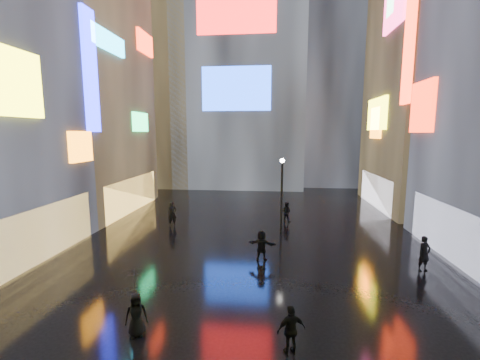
# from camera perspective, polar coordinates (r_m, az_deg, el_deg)

# --- Properties ---
(ground) EXTENTS (140.00, 140.00, 0.00)m
(ground) POSITION_cam_1_polar(r_m,az_deg,el_deg) (22.15, 2.15, -9.86)
(ground) COLOR black
(ground) RESTS_ON ground
(building_left_far) EXTENTS (10.28, 12.00, 22.00)m
(building_left_far) POSITION_cam_1_polar(r_m,az_deg,el_deg) (32.33, -27.53, 14.65)
(building_left_far) COLOR black
(building_left_far) RESTS_ON ground
(building_right_far) EXTENTS (10.28, 12.00, 28.00)m
(building_right_far) POSITION_cam_1_polar(r_m,az_deg,el_deg) (34.99, 32.36, 18.74)
(building_right_far) COLOR black
(building_right_far) RESTS_ON ground
(tower_main) EXTENTS (16.00, 14.20, 42.00)m
(tower_main) POSITION_cam_1_polar(r_m,az_deg,el_deg) (47.33, 0.40, 25.67)
(tower_main) COLOR black
(tower_main) RESTS_ON ground
(tower_flank_right) EXTENTS (12.00, 12.00, 34.00)m
(tower_flank_right) POSITION_cam_1_polar(r_m,az_deg,el_deg) (48.67, 15.78, 20.00)
(tower_flank_right) COLOR black
(tower_flank_right) RESTS_ON ground
(tower_flank_left) EXTENTS (10.00, 10.00, 26.00)m
(tower_flank_left) POSITION_cam_1_polar(r_m,az_deg,el_deg) (46.05, -14.17, 15.69)
(tower_flank_left) COLOR black
(tower_flank_left) RESTS_ON ground
(lamp_far) EXTENTS (0.30, 0.30, 5.20)m
(lamp_far) POSITION_cam_1_polar(r_m,az_deg,el_deg) (22.38, 7.43, -1.95)
(lamp_far) COLOR black
(lamp_far) RESTS_ON ground
(pedestrian_3) EXTENTS (1.02, 0.70, 1.61)m
(pedestrian_3) POSITION_cam_1_polar(r_m,az_deg,el_deg) (11.21, 9.07, -24.81)
(pedestrian_3) COLOR black
(pedestrian_3) RESTS_ON ground
(pedestrian_4) EXTENTS (0.88, 0.75, 1.53)m
(pedestrian_4) POSITION_cam_1_polar(r_m,az_deg,el_deg) (12.41, -17.97, -21.80)
(pedestrian_4) COLOR black
(pedestrian_4) RESTS_ON ground
(pedestrian_5) EXTENTS (1.61, 0.79, 1.66)m
(pedestrian_5) POSITION_cam_1_polar(r_m,az_deg,el_deg) (17.92, 3.86, -11.52)
(pedestrian_5) COLOR black
(pedestrian_5) RESTS_ON ground
(pedestrian_6) EXTENTS (0.79, 0.67, 1.85)m
(pedestrian_6) POSITION_cam_1_polar(r_m,az_deg,el_deg) (24.60, -11.96, -5.94)
(pedestrian_6) COLOR black
(pedestrian_6) RESTS_ON ground
(pedestrian_7) EXTENTS (0.95, 0.88, 1.56)m
(pedestrian_7) POSITION_cam_1_polar(r_m,az_deg,el_deg) (25.58, 8.25, -5.63)
(pedestrian_7) COLOR black
(pedestrian_7) RESTS_ON ground
(umbrella_2) EXTENTS (1.25, 1.26, 0.86)m
(umbrella_2) POSITION_cam_1_polar(r_m,az_deg,el_deg) (11.86, -18.24, -16.79)
(umbrella_2) COLOR black
(umbrella_2) RESTS_ON pedestrian_4
(pedestrian_8) EXTENTS (0.75, 0.61, 1.79)m
(pedestrian_8) POSITION_cam_1_polar(r_m,az_deg,el_deg) (18.98, 29.93, -11.29)
(pedestrian_8) COLOR black
(pedestrian_8) RESTS_ON ground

